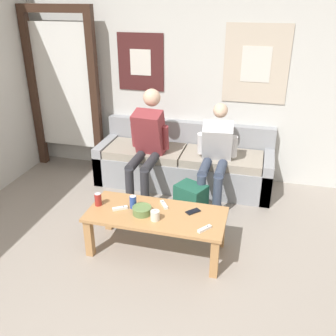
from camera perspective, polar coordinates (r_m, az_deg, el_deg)
The scene contains 15 objects.
wall_back at distance 4.83m, azimuth 5.15°, elevation 13.19°, with size 10.00×0.07×2.55m.
door_frame at distance 5.26m, azimuth -15.72°, elevation 12.49°, with size 1.00×0.10×2.15m.
couch at distance 4.82m, azimuth 2.47°, elevation 0.61°, with size 2.21×0.73×0.75m.
coffee_table at distance 3.53m, azimuth -1.79°, elevation -7.83°, with size 1.29×0.57×0.41m.
person_seated_adult at distance 4.44m, azimuth -3.20°, elevation 4.09°, with size 0.47×0.92×1.25m.
person_seated_teen at distance 4.30m, azimuth 7.24°, elevation 2.27°, with size 0.47×0.88×1.12m.
backpack at distance 4.13m, azimuth 3.40°, elevation -5.22°, with size 0.38×0.36×0.39m.
ceramic_bowl at distance 3.47m, azimuth -3.99°, elevation -6.39°, with size 0.18×0.18×0.07m.
pillar_candle at distance 3.37m, azimuth -1.99°, elevation -7.24°, with size 0.08×0.08×0.10m.
drink_can_blue at distance 3.56m, azimuth -5.34°, elevation -5.16°, with size 0.07×0.07×0.12m.
drink_can_red at distance 3.65m, azimuth -10.61°, elevation -4.72°, with size 0.07×0.07×0.12m.
game_controller_near_left at distance 3.57m, azimuth -7.33°, elevation -6.09°, with size 0.14×0.11×0.03m.
game_controller_near_right at distance 3.60m, azimuth -0.62°, elevation -5.60°, with size 0.11×0.14×0.03m.
game_controller_far_center at distance 3.27m, azimuth 5.59°, elevation -9.20°, with size 0.11×0.14×0.03m.
cell_phone at distance 3.52m, azimuth 3.84°, elevation -6.62°, with size 0.14×0.14×0.01m.
Camera 1 is at (0.79, -1.79, 2.26)m, focal length 40.00 mm.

